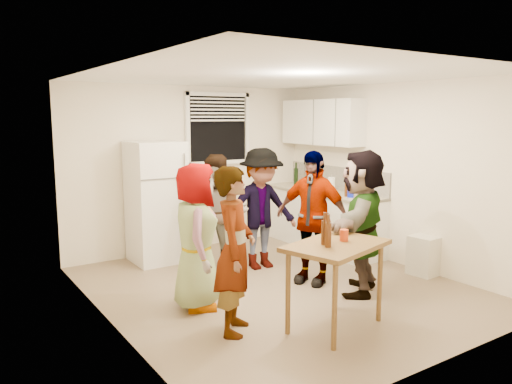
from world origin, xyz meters
TOP-DOWN VIEW (x-y plane):
  - room at (0.00, 0.00)m, footprint 4.00×4.50m
  - window at (0.45, 2.21)m, footprint 1.12×0.10m
  - refrigerator at (-0.75, 1.88)m, footprint 0.70×0.70m
  - counter_lower at (1.70, 1.15)m, footprint 0.60×2.20m
  - countertop at (1.70, 1.15)m, footprint 0.64×2.22m
  - backsplash at (1.99, 1.15)m, footprint 0.03×2.20m
  - upper_cabinets at (1.83, 1.35)m, footprint 0.34×1.60m
  - kettle at (1.65, 1.04)m, footprint 0.31×0.29m
  - paper_towel at (1.68, 0.93)m, footprint 0.11×0.11m
  - wine_bottle at (1.75, 1.89)m, footprint 0.07×0.07m
  - beer_bottle_counter at (1.60, 0.52)m, footprint 0.06×0.06m
  - blue_cup at (1.59, 0.43)m, footprint 0.09×0.09m
  - picture_frame at (1.92, 1.55)m, footprint 0.02×0.18m
  - trash_bin at (1.90, -0.65)m, footprint 0.37×0.37m
  - serving_table at (-0.21, -1.22)m, footprint 1.14×0.91m
  - beer_bottle_table at (-0.24, -1.12)m, footprint 0.05×0.05m
  - red_cup at (-0.08, -1.19)m, footprint 0.08×0.08m
  - guest_grey at (-1.09, -0.01)m, footprint 1.74×1.35m
  - guest_stripe at (-1.07, -0.76)m, footprint 1.60×1.47m
  - guest_back_left at (-0.26, 0.94)m, footprint 1.35×1.73m
  - guest_back_right at (0.29, 0.79)m, footprint 1.17×1.71m
  - guest_black at (0.47, -0.06)m, footprint 1.89×1.55m
  - guest_orange at (0.72, -0.65)m, footprint 2.25×2.27m

SIDE VIEW (x-z plane):
  - room at x=0.00m, z-range -1.25..1.25m
  - serving_table at x=-0.21m, z-range -0.42..0.42m
  - guest_grey at x=-1.09m, z-range -0.25..0.25m
  - guest_stripe at x=-1.07m, z-range -0.19..0.19m
  - guest_back_left at x=-0.26m, z-range -0.30..0.30m
  - guest_back_right at x=0.29m, z-range -0.30..0.30m
  - guest_black at x=0.47m, z-range -0.20..0.20m
  - guest_orange at x=0.72m, z-range -0.25..0.25m
  - trash_bin at x=1.90m, z-range 0.00..0.50m
  - counter_lower at x=1.70m, z-range 0.00..0.86m
  - beer_bottle_table at x=-0.24m, z-range 0.74..0.95m
  - red_cup at x=-0.08m, z-range 0.79..0.90m
  - refrigerator at x=-0.75m, z-range 0.00..1.70m
  - countertop at x=1.70m, z-range 0.86..0.90m
  - paper_towel at x=1.68m, z-range 0.78..1.02m
  - wine_bottle at x=1.75m, z-range 0.76..1.04m
  - beer_bottle_counter at x=1.60m, z-range 0.78..1.02m
  - blue_cup at x=1.59m, z-range 0.84..0.96m
  - kettle at x=1.65m, z-range 0.80..1.00m
  - picture_frame at x=1.92m, z-range 0.90..1.05m
  - backsplash at x=1.99m, z-range 0.90..1.26m
  - window at x=0.45m, z-range 1.32..2.38m
  - upper_cabinets at x=1.83m, z-range 1.60..2.30m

